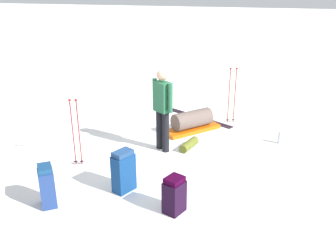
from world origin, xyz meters
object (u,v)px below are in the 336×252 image
at_px(skier_standing, 162,106).
at_px(backpack_large_dark, 124,171).
at_px(backpack_small_spare, 47,186).
at_px(ski_poles_planted_near, 76,129).
at_px(sleeping_mat_rolled, 189,145).
at_px(thermos_bottle, 280,138).
at_px(gear_sled, 192,122).
at_px(ski_poles_planted_far, 232,93).
at_px(ski_pair_near, 199,118).
at_px(backpack_bright, 174,195).

height_order(skier_standing, backpack_large_dark, skier_standing).
xyz_separation_m(backpack_large_dark, backpack_small_spare, (1.00, 0.69, -0.02)).
distance_m(ski_poles_planted_near, sleeping_mat_rolled, 2.35).
bearing_deg(ski_poles_planted_near, sleeping_mat_rolled, -148.40).
height_order(sleeping_mat_rolled, thermos_bottle, thermos_bottle).
distance_m(ski_poles_planted_near, gear_sled, 2.85).
relative_size(gear_sled, sleeping_mat_rolled, 2.31).
distance_m(backpack_small_spare, ski_poles_planted_far, 4.97).
bearing_deg(ski_pair_near, ski_poles_planted_near, 58.73).
bearing_deg(skier_standing, backpack_bright, 109.00).
bearing_deg(backpack_large_dark, thermos_bottle, -135.15).
bearing_deg(backpack_large_dark, ski_poles_planted_far, -112.16).
distance_m(backpack_large_dark, backpack_bright, 1.03).
bearing_deg(thermos_bottle, backpack_bright, 61.07).
distance_m(ski_pair_near, ski_poles_planted_far, 1.10).
bearing_deg(thermos_bottle, gear_sled, -6.80).
bearing_deg(backpack_bright, sleeping_mat_rolled, -85.10).
height_order(skier_standing, backpack_small_spare, skier_standing).
bearing_deg(gear_sled, backpack_large_dark, 77.13).
height_order(backpack_large_dark, thermos_bottle, backpack_large_dark).
bearing_deg(backpack_large_dark, sleeping_mat_rolled, -112.19).
distance_m(skier_standing, thermos_bottle, 2.66).
distance_m(ski_pair_near, sleeping_mat_rolled, 1.84).
relative_size(backpack_large_dark, gear_sled, 0.57).
xyz_separation_m(ski_pair_near, gear_sled, (0.02, 0.87, 0.21)).
height_order(backpack_large_dark, sleeping_mat_rolled, backpack_large_dark).
relative_size(backpack_large_dark, ski_poles_planted_far, 0.53).
bearing_deg(backpack_small_spare, skier_standing, -117.53).
xyz_separation_m(backpack_bright, ski_poles_planted_far, (-0.52, -4.00, 0.47)).
height_order(ski_poles_planted_far, sleeping_mat_rolled, ski_poles_planted_far).
xyz_separation_m(ski_pair_near, backpack_small_spare, (1.67, 4.39, 0.32)).
xyz_separation_m(skier_standing, backpack_large_dark, (0.23, 1.68, -0.60)).
bearing_deg(ski_pair_near, skier_standing, 77.84).
relative_size(ski_pair_near, gear_sled, 1.43).
bearing_deg(thermos_bottle, skier_standing, 20.93).
distance_m(backpack_small_spare, thermos_bottle, 4.88).
bearing_deg(backpack_small_spare, ski_pair_near, -110.85).
bearing_deg(ski_poles_planted_near, skier_standing, -144.25).
height_order(backpack_small_spare, thermos_bottle, backpack_small_spare).
relative_size(skier_standing, ski_poles_planted_far, 1.24).
relative_size(backpack_bright, thermos_bottle, 2.28).
bearing_deg(skier_standing, sleeping_mat_rolled, -161.46).
distance_m(backpack_small_spare, ski_poles_planted_near, 1.43).
distance_m(backpack_bright, ski_poles_planted_far, 4.06).
distance_m(sleeping_mat_rolled, thermos_bottle, 1.98).
relative_size(ski_poles_planted_far, sleeping_mat_rolled, 2.49).
bearing_deg(thermos_bottle, backpack_large_dark, 44.85).
bearing_deg(backpack_small_spare, ski_poles_planted_near, -83.14).
relative_size(backpack_bright, ski_poles_planted_near, 0.45).
height_order(gear_sled, thermos_bottle, gear_sled).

